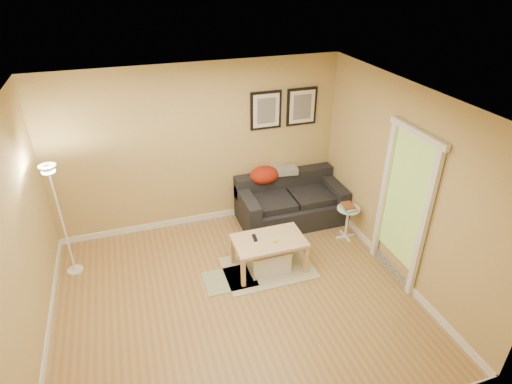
% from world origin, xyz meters
% --- Properties ---
extents(floor, '(4.50, 4.50, 0.00)m').
position_xyz_m(floor, '(0.00, 0.00, 0.00)').
color(floor, '#9F7F44').
rests_on(floor, ground).
extents(ceiling, '(4.50, 4.50, 0.00)m').
position_xyz_m(ceiling, '(0.00, 0.00, 2.60)').
color(ceiling, white).
rests_on(ceiling, wall_back).
extents(wall_back, '(4.50, 0.00, 4.50)m').
position_xyz_m(wall_back, '(0.00, 2.00, 1.30)').
color(wall_back, tan).
rests_on(wall_back, ground).
extents(wall_front, '(4.50, 0.00, 4.50)m').
position_xyz_m(wall_front, '(0.00, -2.00, 1.30)').
color(wall_front, tan).
rests_on(wall_front, ground).
extents(wall_left, '(0.00, 4.00, 4.00)m').
position_xyz_m(wall_left, '(-2.25, 0.00, 1.30)').
color(wall_left, tan).
rests_on(wall_left, ground).
extents(wall_right, '(0.00, 4.00, 4.00)m').
position_xyz_m(wall_right, '(2.25, 0.00, 1.30)').
color(wall_right, tan).
rests_on(wall_right, ground).
extents(baseboard_back, '(4.50, 0.02, 0.10)m').
position_xyz_m(baseboard_back, '(0.00, 1.99, 0.05)').
color(baseboard_back, white).
rests_on(baseboard_back, ground).
extents(baseboard_left, '(0.02, 4.00, 0.10)m').
position_xyz_m(baseboard_left, '(-2.24, 0.00, 0.05)').
color(baseboard_left, white).
rests_on(baseboard_left, ground).
extents(baseboard_right, '(0.02, 4.00, 0.10)m').
position_xyz_m(baseboard_right, '(2.24, 0.00, 0.05)').
color(baseboard_right, white).
rests_on(baseboard_right, ground).
extents(sofa, '(1.70, 0.90, 0.75)m').
position_xyz_m(sofa, '(1.38, 1.53, 0.38)').
color(sofa, black).
rests_on(sofa, ground).
extents(red_throw, '(0.48, 0.36, 0.28)m').
position_xyz_m(red_throw, '(1.01, 1.81, 0.77)').
color(red_throw, '#A22F0F').
rests_on(red_throw, sofa).
extents(plaid_throw, '(0.45, 0.32, 0.10)m').
position_xyz_m(plaid_throw, '(1.38, 1.86, 0.78)').
color(plaid_throw, tan).
rests_on(plaid_throw, sofa).
extents(framed_print_left, '(0.50, 0.04, 0.60)m').
position_xyz_m(framed_print_left, '(1.08, 1.98, 1.80)').
color(framed_print_left, black).
rests_on(framed_print_left, wall_back).
extents(framed_print_right, '(0.50, 0.04, 0.60)m').
position_xyz_m(framed_print_right, '(1.68, 1.98, 1.80)').
color(framed_print_right, black).
rests_on(framed_print_right, wall_back).
extents(area_rug, '(1.25, 0.85, 0.01)m').
position_xyz_m(area_rug, '(0.60, 0.47, 0.01)').
color(area_rug, beige).
rests_on(area_rug, ground).
extents(green_runner, '(0.70, 0.50, 0.01)m').
position_xyz_m(green_runner, '(0.02, 0.40, 0.01)').
color(green_runner, '#668C4C').
rests_on(green_runner, ground).
extents(coffee_table, '(1.08, 0.79, 0.49)m').
position_xyz_m(coffee_table, '(0.62, 0.48, 0.24)').
color(coffee_table, '#DCB386').
rests_on(coffee_table, ground).
extents(remote_control, '(0.07, 0.16, 0.02)m').
position_xyz_m(remote_control, '(0.44, 0.57, 0.50)').
color(remote_control, black).
rests_on(remote_control, coffee_table).
extents(tape_roll, '(0.07, 0.07, 0.03)m').
position_xyz_m(tape_roll, '(0.68, 0.41, 0.50)').
color(tape_roll, yellow).
rests_on(tape_roll, coffee_table).
extents(storage_bin, '(0.57, 0.42, 0.35)m').
position_xyz_m(storage_bin, '(0.60, 0.46, 0.18)').
color(storage_bin, white).
rests_on(storage_bin, ground).
extents(side_table, '(0.35, 0.35, 0.53)m').
position_xyz_m(side_table, '(2.02, 0.80, 0.27)').
color(side_table, white).
rests_on(side_table, ground).
extents(book_stack, '(0.22, 0.27, 0.08)m').
position_xyz_m(book_stack, '(2.01, 0.79, 0.57)').
color(book_stack, teal).
rests_on(book_stack, side_table).
extents(floor_lamp, '(0.22, 0.22, 1.66)m').
position_xyz_m(floor_lamp, '(-2.00, 1.26, 0.78)').
color(floor_lamp, white).
rests_on(floor_lamp, ground).
extents(doorway, '(0.12, 1.01, 2.13)m').
position_xyz_m(doorway, '(2.20, -0.15, 1.02)').
color(doorway, white).
rests_on(doorway, ground).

